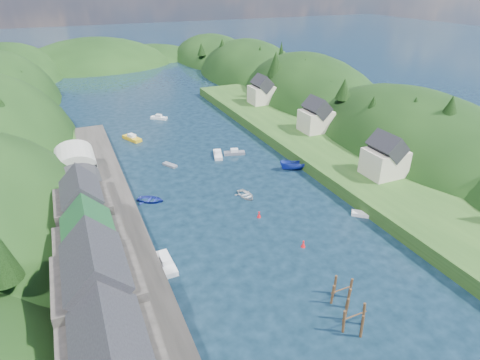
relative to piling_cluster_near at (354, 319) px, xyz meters
name	(u,v)px	position (x,y,z in m)	size (l,w,h in m)	color
ground	(200,156)	(0.34, 54.44, -1.36)	(600.00, 600.00, 0.00)	black
hillside_right	(307,126)	(45.34, 79.44, -8.78)	(36.00, 245.56, 48.00)	black
far_hills	(122,84)	(1.55, 178.45, -12.16)	(103.00, 68.00, 44.00)	black
hill_trees	(176,92)	(-0.38, 69.08, 9.76)	(91.75, 149.43, 12.67)	black
quay_left	(109,253)	(-23.66, 24.44, -0.36)	(12.00, 110.00, 2.00)	#2D2B28
terrace_left_grass	(55,265)	(-30.66, 24.44, -0.11)	(12.00, 110.00, 2.50)	#234719
quayside_buildings	(98,284)	(-25.66, 10.83, 5.72)	(8.00, 35.84, 12.90)	#2D2B28
boat_sheds	(78,175)	(-25.66, 43.44, 3.91)	(7.00, 21.00, 7.50)	#2D2D30
terrace_right	(319,149)	(25.34, 44.44, -0.16)	(16.00, 120.00, 2.40)	#234719
right_bank_cottages	(312,117)	(28.34, 52.78, 4.48)	(9.00, 59.24, 8.41)	beige
piling_cluster_near	(354,319)	(0.00, 0.00, 0.00)	(3.33, 3.10, 3.86)	#382314
piling_cluster_far	(341,293)	(1.45, 4.22, -0.16)	(3.18, 2.97, 3.55)	#382314
channel_buoy_near	(303,244)	(3.18, 15.63, -0.88)	(0.70, 0.70, 1.10)	red
channel_buoy_far	(259,215)	(0.84, 25.73, -0.88)	(0.70, 0.70, 1.10)	red
moored_boats	(227,204)	(-2.77, 30.96, -0.69)	(37.19, 99.21, 2.34)	slate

